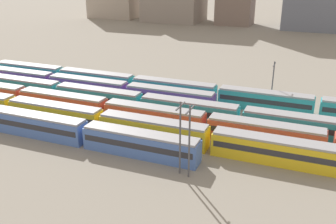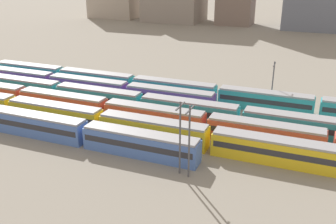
# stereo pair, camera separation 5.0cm
# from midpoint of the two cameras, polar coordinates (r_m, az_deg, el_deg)

# --- Properties ---
(ground_plane) EXTENTS (600.00, 600.00, 0.00)m
(ground_plane) POSITION_cam_midpoint_polar(r_m,az_deg,el_deg) (83.49, -19.02, 1.43)
(ground_plane) COLOR gray
(train_track_0) EXTENTS (55.80, 3.06, 3.75)m
(train_track_0) POSITION_cam_midpoint_polar(r_m,az_deg,el_deg) (66.68, -18.88, -1.78)
(train_track_0) COLOR #4C70BC
(train_track_0) RESTS_ON ground_plane
(train_track_1) EXTENTS (74.70, 3.06, 3.75)m
(train_track_1) POSITION_cam_midpoint_polar(r_m,az_deg,el_deg) (65.33, -9.80, -1.37)
(train_track_1) COLOR yellow
(train_track_1) RESTS_ON ground_plane
(train_track_2) EXTENTS (93.60, 3.06, 3.75)m
(train_track_2) POSITION_cam_midpoint_polar(r_m,az_deg,el_deg) (66.36, -2.07, -0.69)
(train_track_2) COLOR #BC4C38
(train_track_2) RESTS_ON ground_plane
(train_track_3) EXTENTS (74.70, 3.06, 3.75)m
(train_track_3) POSITION_cam_midpoint_polar(r_m,az_deg,el_deg) (72.68, -3.91, 1.28)
(train_track_3) COLOR teal
(train_track_3) RESTS_ON ground_plane
(train_track_4) EXTENTS (55.80, 3.06, 3.75)m
(train_track_4) POSITION_cam_midpoint_polar(r_m,az_deg,el_deg) (84.20, -11.75, 3.71)
(train_track_4) COLOR #6B429E
(train_track_4) RESTS_ON ground_plane
(train_track_5) EXTENTS (93.60, 3.06, 3.75)m
(train_track_5) POSITION_cam_midpoint_polar(r_m,az_deg,el_deg) (80.75, 0.91, 3.41)
(train_track_5) COLOR teal
(train_track_5) RESTS_ON ground_plane
(catenary_pole_0) EXTENTS (0.24, 3.20, 10.37)m
(catenary_pole_0) POSITION_cam_midpoint_polar(r_m,az_deg,el_deg) (50.28, 1.83, -3.42)
(catenary_pole_0) COLOR #4C4C51
(catenary_pole_0) RESTS_ON ground_plane
(catenary_pole_2) EXTENTS (0.24, 3.20, 10.22)m
(catenary_pole_2) POSITION_cam_midpoint_polar(r_m,az_deg,el_deg) (49.51, 3.20, -3.95)
(catenary_pole_2) COLOR #4C4C51
(catenary_pole_2) RESTS_ON ground_plane
(catenary_pole_3) EXTENTS (0.24, 3.20, 8.99)m
(catenary_pole_3) POSITION_cam_midpoint_polar(r_m,az_deg,el_deg) (78.22, 15.30, 4.43)
(catenary_pole_3) COLOR #4C4C51
(catenary_pole_3) RESTS_ON ground_plane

